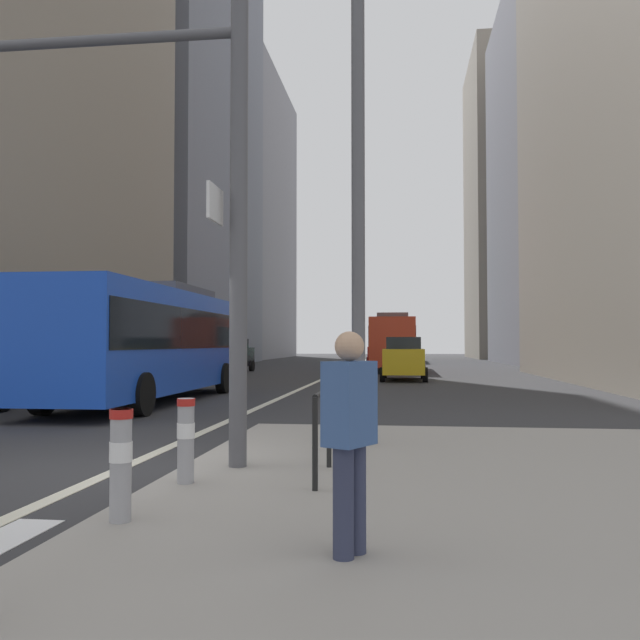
# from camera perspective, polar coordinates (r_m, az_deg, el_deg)

# --- Properties ---
(ground_plane) EXTENTS (160.00, 160.00, 0.00)m
(ground_plane) POSITION_cam_1_polar(r_m,az_deg,el_deg) (28.58, -0.34, -5.35)
(ground_plane) COLOR #303033
(median_island) EXTENTS (9.00, 10.00, 0.15)m
(median_island) POSITION_cam_1_polar(r_m,az_deg,el_deg) (7.68, 21.16, -13.75)
(median_island) COLOR gray
(median_island) RESTS_ON ground
(lane_centre_line) EXTENTS (0.20, 80.00, 0.01)m
(lane_centre_line) POSITION_cam_1_polar(r_m,az_deg,el_deg) (38.51, 1.59, -4.49)
(lane_centre_line) COLOR beige
(lane_centre_line) RESTS_ON ground
(office_tower_left_mid) EXTENTS (12.73, 22.43, 48.50)m
(office_tower_left_mid) POSITION_cam_1_polar(r_m,az_deg,el_deg) (59.30, -13.76, 20.42)
(office_tower_left_mid) COLOR slate
(office_tower_left_mid) RESTS_ON ground
(office_tower_left_far) EXTENTS (11.49, 21.91, 32.39)m
(office_tower_left_far) POSITION_cam_1_polar(r_m,az_deg,el_deg) (79.72, -7.41, 8.49)
(office_tower_left_far) COLOR gray
(office_tower_left_far) RESTS_ON ground
(office_tower_right_mid) EXTENTS (10.05, 20.29, 30.56)m
(office_tower_right_mid) POSITION_cam_1_polar(r_m,az_deg,el_deg) (59.66, 20.19, 11.29)
(office_tower_right_mid) COLOR gray
(office_tower_right_mid) RESTS_ON ground
(office_tower_right_far) EXTENTS (10.83, 16.55, 34.87)m
(office_tower_right_far) POSITION_cam_1_polar(r_m,az_deg,el_deg) (81.44, 16.58, 9.22)
(office_tower_right_far) COLOR gray
(office_tower_right_far) RESTS_ON ground
(city_bus_blue_oncoming) EXTENTS (2.77, 11.14, 3.40)m
(city_bus_blue_oncoming) POSITION_cam_1_polar(r_m,az_deg,el_deg) (19.45, -14.38, -1.43)
(city_bus_blue_oncoming) COLOR blue
(city_bus_blue_oncoming) RESTS_ON ground
(city_bus_red_receding) EXTENTS (2.71, 11.05, 3.40)m
(city_bus_red_receding) POSITION_cam_1_polar(r_m,az_deg,el_deg) (41.00, 6.31, -1.77)
(city_bus_red_receding) COLOR red
(city_bus_red_receding) RESTS_ON ground
(city_bus_red_distant) EXTENTS (2.80, 11.33, 3.40)m
(city_bus_red_distant) POSITION_cam_1_polar(r_m,az_deg,el_deg) (61.06, 6.89, -1.85)
(city_bus_red_distant) COLOR #198456
(city_bus_red_distant) RESTS_ON ground
(car_oncoming_mid) EXTENTS (2.19, 4.36, 1.94)m
(car_oncoming_mid) POSITION_cam_1_polar(r_m,az_deg,el_deg) (38.92, -7.71, -3.00)
(car_oncoming_mid) COLOR black
(car_oncoming_mid) RESTS_ON ground
(car_receding_near) EXTENTS (2.05, 4.46, 1.94)m
(car_receding_near) POSITION_cam_1_polar(r_m,az_deg,el_deg) (30.30, 7.18, -3.27)
(car_receding_near) COLOR gold
(car_receding_near) RESTS_ON ground
(car_receding_far) EXTENTS (2.20, 4.51, 1.94)m
(car_receding_far) POSITION_cam_1_polar(r_m,az_deg,el_deg) (51.50, 5.31, -2.77)
(car_receding_far) COLOR maroon
(car_receding_far) RESTS_ON ground
(traffic_signal_gantry) EXTENTS (6.40, 0.65, 6.00)m
(traffic_signal_gantry) POSITION_cam_1_polar(r_m,az_deg,el_deg) (9.33, -20.22, 13.47)
(traffic_signal_gantry) COLOR #515156
(traffic_signal_gantry) RESTS_ON median_island
(street_lamp_post) EXTENTS (5.50, 0.32, 8.00)m
(street_lamp_post) POSITION_cam_1_polar(r_m,az_deg,el_deg) (10.50, 3.28, 18.19)
(street_lamp_post) COLOR #56565B
(street_lamp_post) RESTS_ON median_island
(bollard_left) EXTENTS (0.20, 0.20, 0.95)m
(bollard_left) POSITION_cam_1_polar(r_m,az_deg,el_deg) (5.99, -16.70, -11.35)
(bollard_left) COLOR #99999E
(bollard_left) RESTS_ON median_island
(bollard_right) EXTENTS (0.20, 0.20, 0.91)m
(bollard_right) POSITION_cam_1_polar(r_m,az_deg,el_deg) (7.42, -11.43, -9.72)
(bollard_right) COLOR #99999E
(bollard_right) RESTS_ON median_island
(pedestrian_railing) EXTENTS (0.06, 3.96, 0.98)m
(pedestrian_railing) POSITION_cam_1_polar(r_m,az_deg,el_deg) (8.81, 1.24, -7.15)
(pedestrian_railing) COLOR black
(pedestrian_railing) RESTS_ON median_island
(pedestrian_waiting) EXTENTS (0.39, 0.45, 1.59)m
(pedestrian_waiting) POSITION_cam_1_polar(r_m,az_deg,el_deg) (4.80, 2.55, -9.54)
(pedestrian_waiting) COLOR #2D334C
(pedestrian_waiting) RESTS_ON median_island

